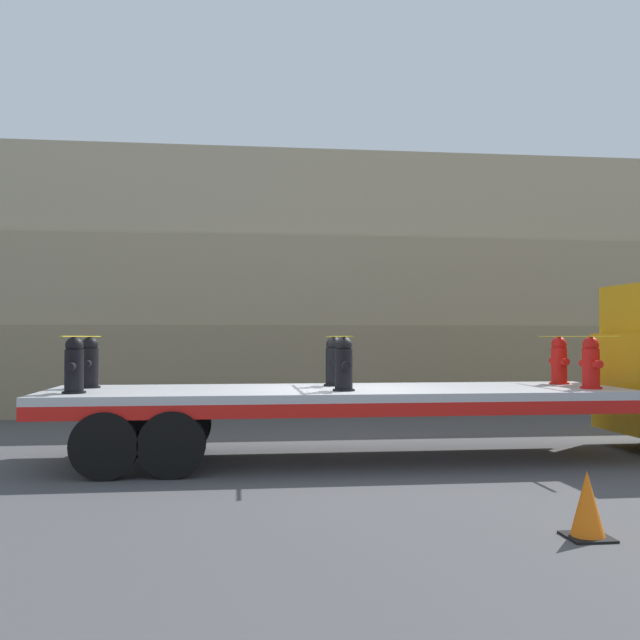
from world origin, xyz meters
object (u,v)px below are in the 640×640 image
fire_hydrant_black_far_1 (334,362)px  traffic_cone (587,505)px  flatbed_trailer (293,403)px  fire_hydrant_black_far_0 (90,363)px  fire_hydrant_red_near_2 (591,364)px  fire_hydrant_red_far_2 (559,361)px  fire_hydrant_black_near_0 (74,366)px  fire_hydrant_black_near_1 (344,365)px

fire_hydrant_black_far_1 → traffic_cone: 5.71m
flatbed_trailer → fire_hydrant_black_far_0: fire_hydrant_black_far_0 is taller
fire_hydrant_red_near_2 → fire_hydrant_red_far_2: (0.00, 1.13, 0.00)m
flatbed_trailer → fire_hydrant_black_near_0: 3.38m
fire_hydrant_black_far_1 → fire_hydrant_red_far_2: same height
fire_hydrant_red_near_2 → fire_hydrant_red_far_2: same height
traffic_cone → fire_hydrant_black_near_0: bearing=144.5°
fire_hydrant_black_near_0 → fire_hydrant_black_near_1: size_ratio=1.00×
fire_hydrant_black_near_0 → traffic_cone: 7.24m
traffic_cone → flatbed_trailer: bearing=118.2°
fire_hydrant_black_near_0 → fire_hydrant_red_far_2: size_ratio=1.00×
flatbed_trailer → fire_hydrant_red_far_2: fire_hydrant_red_far_2 is taller
fire_hydrant_black_near_0 → fire_hydrant_black_far_1: bearing=15.7°
fire_hydrant_black_near_1 → traffic_cone: 4.68m
fire_hydrant_black_far_0 → fire_hydrant_black_far_1: size_ratio=1.00×
fire_hydrant_black_near_1 → fire_hydrant_red_near_2: size_ratio=1.00×
fire_hydrant_black_far_0 → fire_hydrant_black_near_1: bearing=-15.7°
fire_hydrant_red_near_2 → traffic_cone: bearing=-118.2°
flatbed_trailer → fire_hydrant_black_near_0: size_ratio=11.07×
fire_hydrant_black_far_0 → fire_hydrant_red_far_2: 8.03m
flatbed_trailer → fire_hydrant_red_far_2: (4.75, 0.56, 0.63)m
fire_hydrant_black_far_1 → traffic_cone: (1.79, -5.28, -1.23)m
fire_hydrant_black_far_0 → traffic_cone: (5.81, -5.28, -1.23)m
flatbed_trailer → traffic_cone: 5.38m
fire_hydrant_black_near_1 → fire_hydrant_red_far_2: size_ratio=1.00×
fire_hydrant_black_far_1 → fire_hydrant_red_far_2: 4.01m
fire_hydrant_red_near_2 → fire_hydrant_red_far_2: size_ratio=1.00×
flatbed_trailer → fire_hydrant_red_near_2: (4.75, -0.56, 0.63)m
fire_hydrant_red_near_2 → fire_hydrant_black_near_1: bearing=180.0°
fire_hydrant_black_near_1 → fire_hydrant_red_far_2: 4.17m
fire_hydrant_black_near_0 → traffic_cone: size_ratio=1.26×
flatbed_trailer → traffic_cone: (2.53, -4.71, -0.60)m
flatbed_trailer → fire_hydrant_black_far_1: bearing=37.5°
fire_hydrant_black_far_1 → fire_hydrant_black_near_0: bearing=-164.3°
fire_hydrant_black_far_0 → fire_hydrant_red_far_2: (8.03, 0.00, 0.00)m
fire_hydrant_black_far_1 → fire_hydrant_black_near_1: bearing=-90.0°
fire_hydrant_black_near_0 → fire_hydrant_black_far_0: (0.00, 1.13, 0.00)m
flatbed_trailer → fire_hydrant_red_near_2: 4.82m
flatbed_trailer → fire_hydrant_black_far_1: 1.12m
fire_hydrant_black_far_1 → fire_hydrant_red_far_2: size_ratio=1.00×
fire_hydrant_black_near_0 → fire_hydrant_black_far_1: size_ratio=1.00×
fire_hydrant_black_far_0 → traffic_cone: 7.94m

